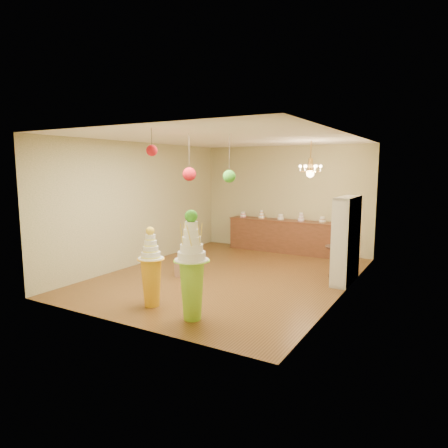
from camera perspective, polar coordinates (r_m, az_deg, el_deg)
The scene contains 17 objects.
floor at distance 8.98m, azimuth 0.82°, elevation -7.38°, with size 6.50×6.50×0.00m, color brown.
ceiling at distance 8.67m, azimuth 0.86°, elevation 12.10°, with size 6.50×6.50×0.00m, color white.
wall_back at distance 11.63m, azimuth 8.69°, elevation 3.60°, with size 5.00×0.04×3.00m, color tan.
wall_front at distance 6.09m, azimuth -14.25°, elevation -0.61°, with size 5.00×0.04×3.00m, color tan.
wall_left at distance 10.15m, azimuth -11.60°, elevation 2.87°, with size 0.04×6.50×3.00m, color tan.
wall_right at distance 7.80m, azimuth 17.09°, elevation 1.14°, with size 0.04×6.50×3.00m, color tan.
pedestal_green at distance 6.32m, azimuth -4.61°, elevation -7.30°, with size 0.59×0.59×1.75m.
pedestal_orange at distance 7.07m, azimuth -10.34°, elevation -7.15°, with size 0.45×0.45×1.39m.
burlap_riser at distance 8.93m, azimuth -5.02°, elevation -6.08°, with size 0.47×0.47×0.43m, color #90684E.
sideboard at distance 11.50m, azimuth 8.07°, elevation -1.58°, with size 3.04×0.54×1.16m.
shelving_unit at distance 8.69m, azimuth 17.08°, elevation -2.16°, with size 0.33×1.20×1.80m.
round_table at distance 9.10m, azimuth 15.91°, elevation -4.58°, with size 0.65×0.65×0.69m.
vase at distance 9.04m, azimuth 15.99°, elevation -2.53°, with size 0.17×0.17×0.17m, color beige.
pom_red_left at distance 7.34m, azimuth -4.98°, elevation 7.12°, with size 0.25×0.25×0.85m.
pom_green_mid at distance 7.34m, azimuth 0.75°, elevation 6.83°, with size 0.23×0.23×0.88m.
pom_red_right at distance 6.42m, azimuth -10.27°, elevation 10.30°, with size 0.18×0.18×0.43m.
chandelier at distance 9.48m, azimuth 12.22°, elevation 7.36°, with size 0.70×0.70×0.85m.
Camera 1 is at (4.22, -7.55, 2.40)m, focal length 32.00 mm.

